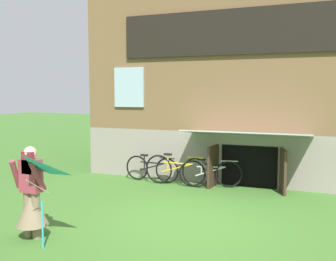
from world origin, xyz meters
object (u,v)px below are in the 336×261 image
Objects in this scene: bicycle_silver at (210,173)px; bicycle_black at (152,168)px; bicycle_yellow at (177,170)px; kite at (23,177)px; person at (32,200)px.

bicycle_silver reaches higher than bicycle_black.
bicycle_silver is at bearing 3.39° from bicycle_black.
kite is at bearing -95.65° from bicycle_yellow.
kite is at bearing -122.69° from bicycle_silver.
bicycle_silver is at bearing 11.54° from bicycle_yellow.
kite reaches higher than bicycle_silver.
bicycle_silver is 0.87× the size of bicycle_yellow.
bicycle_yellow is at bearing 173.74° from bicycle_silver.
person reaches higher than bicycle_black.
kite reaches higher than bicycle_black.
bicycle_yellow is at bearing 91.32° from person.
bicycle_silver is (1.55, 4.89, -0.79)m from kite.
bicycle_yellow is (-0.85, -0.13, 0.04)m from bicycle_silver.
person is 4.44m from bicycle_black.
bicycle_silver is 0.86m from bicycle_yellow.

